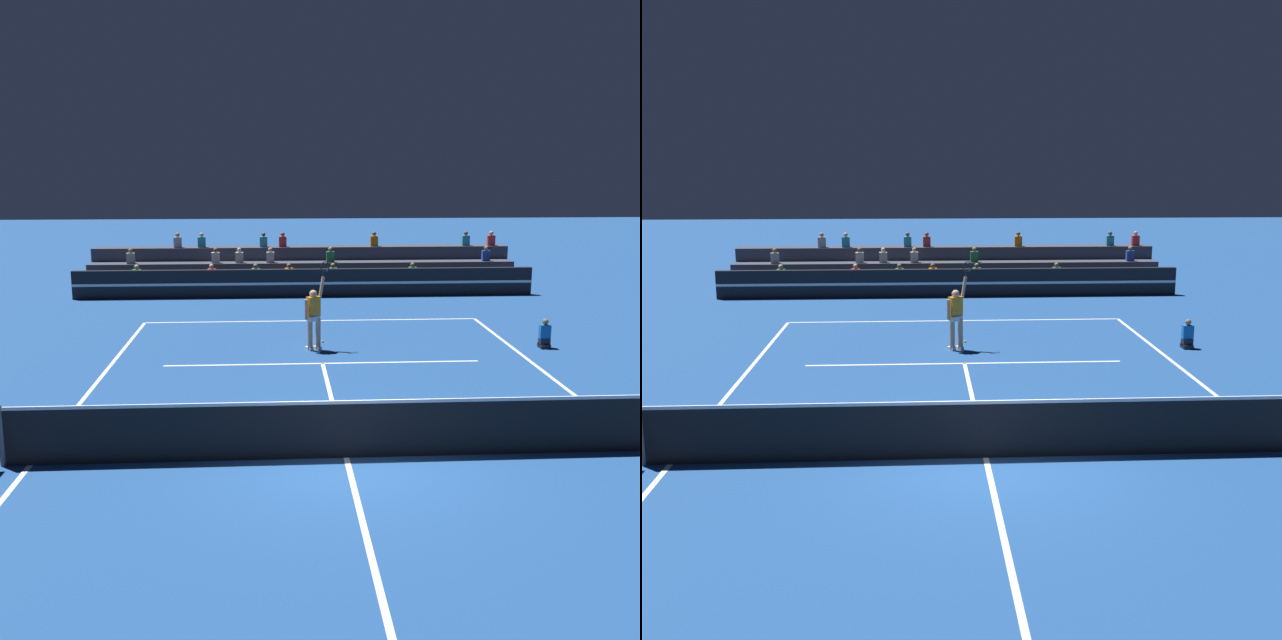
% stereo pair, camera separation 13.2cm
% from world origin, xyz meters
% --- Properties ---
extents(ground_plane, '(120.00, 120.00, 0.00)m').
position_xyz_m(ground_plane, '(0.00, 0.00, 0.00)').
color(ground_plane, navy).
extents(court_lines, '(11.10, 23.90, 0.01)m').
position_xyz_m(court_lines, '(0.00, 0.00, 0.00)').
color(court_lines, white).
rests_on(court_lines, ground).
extents(tennis_net, '(12.00, 0.10, 1.10)m').
position_xyz_m(tennis_net, '(0.00, 0.00, 0.54)').
color(tennis_net, slate).
rests_on(tennis_net, ground).
extents(sponsor_banner_wall, '(18.00, 0.26, 1.10)m').
position_xyz_m(sponsor_banner_wall, '(0.00, 16.53, 0.55)').
color(sponsor_banner_wall, black).
rests_on(sponsor_banner_wall, ground).
extents(bleacher_stand, '(17.75, 2.85, 2.28)m').
position_xyz_m(bleacher_stand, '(-0.00, 19.07, 0.65)').
color(bleacher_stand, '#383D4C').
rests_on(bleacher_stand, ground).
extents(ball_kid_courtside, '(0.30, 0.36, 0.84)m').
position_xyz_m(ball_kid_courtside, '(6.39, 7.74, 0.33)').
color(ball_kid_courtside, black).
rests_on(ball_kid_courtside, ground).
extents(tennis_player, '(0.75, 0.50, 2.50)m').
position_xyz_m(tennis_player, '(-0.15, 7.89, 0.99)').
color(tennis_player, tan).
rests_on(tennis_player, ground).
extents(tennis_ball, '(0.07, 0.07, 0.07)m').
position_xyz_m(tennis_ball, '(0.16, 8.78, 0.03)').
color(tennis_ball, '#C6DB33').
rests_on(tennis_ball, ground).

